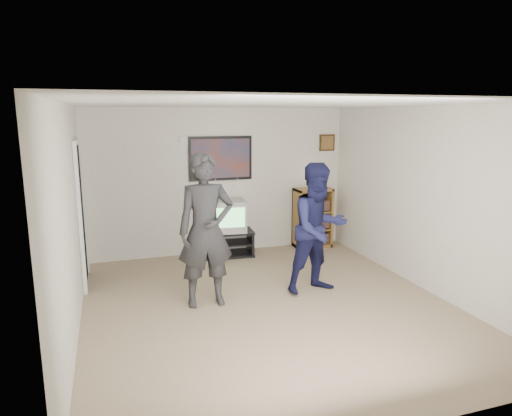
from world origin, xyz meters
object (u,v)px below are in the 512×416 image
crt_television (226,216)px  person_short (319,228)px  bookshelf (313,218)px  media_stand (227,243)px  person_tall (206,231)px

crt_television → person_short: (0.78, -1.94, 0.18)m
person_short → bookshelf: bearing=58.9°
media_stand → person_tall: bearing=-106.8°
crt_television → media_stand: bearing=6.4°
bookshelf → person_tall: bearing=-140.5°
media_stand → bookshelf: 1.65m
media_stand → person_short: 2.19m
person_tall → person_short: 1.53m
person_short → crt_television: bearing=103.9°
crt_television → bookshelf: bookshelf is taller
bookshelf → crt_television: bearing=-178.2°
bookshelf → person_tall: 3.11m
bookshelf → person_tall: person_tall is taller
media_stand → crt_television: 0.49m
crt_television → bookshelf: size_ratio=0.58×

